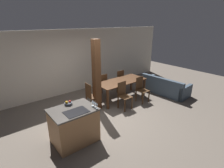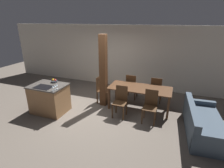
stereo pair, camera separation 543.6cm
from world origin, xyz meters
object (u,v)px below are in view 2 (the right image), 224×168
at_px(dining_chair_near_left, 120,101).
at_px(wine_glass_middle, 55,86).
at_px(wine_glass_near, 53,87).
at_px(timber_post, 103,72).
at_px(dining_chair_near_right, 150,106).
at_px(fruit_bowl, 54,81).
at_px(wine_glass_far, 56,85).
at_px(dining_table, 140,90).
at_px(dining_chair_head_end, 102,89).
at_px(kitchen_island, 50,98).
at_px(couch, 202,124).
at_px(dining_chair_far_left, 131,86).
at_px(dining_chair_far_right, 156,89).

bearing_deg(dining_chair_near_left, wine_glass_middle, -154.87).
xyz_separation_m(wine_glass_near, wine_glass_middle, (0.00, 0.09, 0.00)).
bearing_deg(dining_chair_near_left, timber_post, 146.60).
bearing_deg(dining_chair_near_right, fruit_bowl, -175.03).
bearing_deg(wine_glass_far, dining_chair_near_right, 15.40).
xyz_separation_m(dining_table, dining_chair_head_end, (-1.41, 0.00, -0.16)).
bearing_deg(wine_glass_far, kitchen_island, 160.28).
distance_m(wine_glass_far, couch, 4.26).
relative_size(dining_chair_near_left, dining_chair_near_right, 1.00).
bearing_deg(dining_chair_head_end, wine_glass_middle, 151.00).
bearing_deg(dining_table, dining_chair_near_right, -55.38).
bearing_deg(dining_chair_near_right, dining_chair_head_end, 160.26).
height_order(kitchen_island, timber_post, timber_post).
distance_m(wine_glass_near, timber_post, 1.76).
height_order(wine_glass_far, dining_chair_far_left, wine_glass_far).
height_order(kitchen_island, fruit_bowl, fruit_bowl).
xyz_separation_m(wine_glass_near, dining_chair_far_right, (2.71, 2.27, -0.56)).
xyz_separation_m(wine_glass_middle, timber_post, (0.98, 1.36, 0.17)).
relative_size(dining_chair_far_left, timber_post, 0.40).
distance_m(dining_chair_head_end, timber_post, 0.75).
xyz_separation_m(fruit_bowl, dining_chair_far_right, (3.16, 1.62, -0.47)).
bearing_deg(dining_table, dining_chair_far_right, 55.38).
height_order(fruit_bowl, dining_chair_head_end, fruit_bowl).
relative_size(wine_glass_near, wine_glass_far, 1.00).
distance_m(fruit_bowl, wine_glass_far, 0.66).
bearing_deg(wine_glass_near, kitchen_island, 144.05).
distance_m(dining_table, timber_post, 1.38).
height_order(wine_glass_near, dining_table, wine_glass_near).
height_order(kitchen_island, couch, kitchen_island).
bearing_deg(wine_glass_middle, wine_glass_far, 90.00).
bearing_deg(couch, wine_glass_far, 94.84).
distance_m(wine_glass_near, dining_chair_head_end, 1.88).
xyz_separation_m(dining_chair_far_right, couch, (1.43, -1.44, -0.25)).
height_order(dining_chair_far_right, couch, dining_chair_far_right).
bearing_deg(fruit_bowl, dining_chair_far_right, 27.08).
xyz_separation_m(kitchen_island, dining_table, (2.73, 1.24, 0.20)).
height_order(fruit_bowl, dining_chair_near_right, fruit_bowl).
distance_m(dining_chair_near_right, couch, 1.46).
bearing_deg(wine_glass_near, couch, 11.30).
bearing_deg(dining_chair_near_left, dining_chair_far_right, 55.38).
bearing_deg(kitchen_island, dining_chair_near_left, 14.16).
bearing_deg(kitchen_island, dining_chair_near_right, 10.15).
height_order(wine_glass_near, couch, wine_glass_near).
height_order(fruit_bowl, wine_glass_near, wine_glass_near).
relative_size(fruit_bowl, dining_table, 0.10).
bearing_deg(couch, wine_glass_middle, 96.04).
xyz_separation_m(kitchen_island, dining_chair_near_right, (3.19, 0.57, 0.04)).
height_order(wine_glass_near, dining_chair_head_end, wine_glass_near).
height_order(wine_glass_middle, dining_chair_far_right, wine_glass_middle).
xyz_separation_m(wine_glass_near, dining_chair_far_left, (1.78, 2.27, -0.56)).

